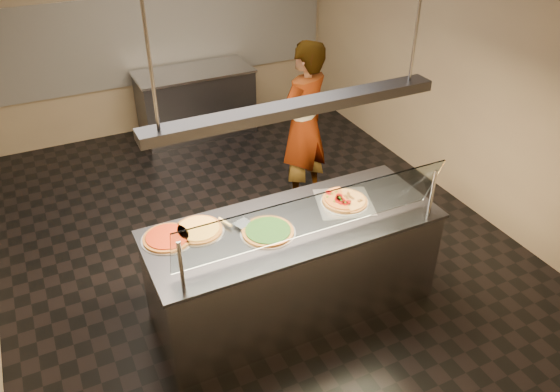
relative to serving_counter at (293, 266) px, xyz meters
name	(u,v)px	position (x,y,z in m)	size (l,w,h in m)	color
ground	(248,232)	(0.07, 1.22, -0.48)	(5.00, 6.00, 0.02)	black
wall_back	(157,23)	(0.07, 4.23, 1.03)	(5.00, 0.02, 3.00)	tan
wall_front	(463,311)	(0.07, -1.79, 1.03)	(5.00, 0.02, 3.00)	tan
wall_right	(452,63)	(2.58, 1.22, 1.03)	(0.02, 6.00, 3.00)	tan
tile_band	(160,38)	(0.07, 4.20, 0.83)	(4.90, 0.02, 1.20)	silver
serving_counter	(293,266)	(0.00, 0.00, 0.00)	(2.46, 0.94, 0.93)	#B7B7BC
sneeze_guard	(315,215)	(0.00, -0.34, 0.76)	(2.22, 0.18, 0.54)	#B7B7BC
perforated_tray	(344,202)	(0.53, 0.08, 0.47)	(0.59, 0.59, 0.01)	silver
half_pizza_pepperoni	(335,202)	(0.44, 0.08, 0.50)	(0.31, 0.43, 0.05)	brown
half_pizza_sausage	(353,197)	(0.62, 0.08, 0.49)	(0.31, 0.43, 0.04)	brown
pizza_spinach	(268,231)	(-0.25, -0.03, 0.48)	(0.45, 0.45, 0.03)	silver
pizza_cheese	(198,229)	(-0.74, 0.24, 0.48)	(0.41, 0.41, 0.03)	silver
pizza_tomato	(167,238)	(-1.00, 0.24, 0.48)	(0.41, 0.41, 0.03)	silver
pizza_spatula	(232,222)	(-0.47, 0.19, 0.49)	(0.24, 0.21, 0.02)	#B7B7BC
prep_table	(196,102)	(0.37, 3.77, 0.00)	(1.60, 0.74, 0.93)	#414147
worker	(303,126)	(0.91, 1.56, 0.48)	(0.69, 0.45, 1.89)	#403E4B
heat_lamp_housing	(296,108)	(0.00, 0.00, 1.48)	(2.30, 0.18, 0.08)	#414147
lamp_rod_left	(149,53)	(-1.00, 0.00, 2.03)	(0.02, 0.02, 1.01)	#B7B7BC
lamp_rod_right	(418,15)	(1.00, 0.00, 2.03)	(0.02, 0.02, 1.01)	#B7B7BC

